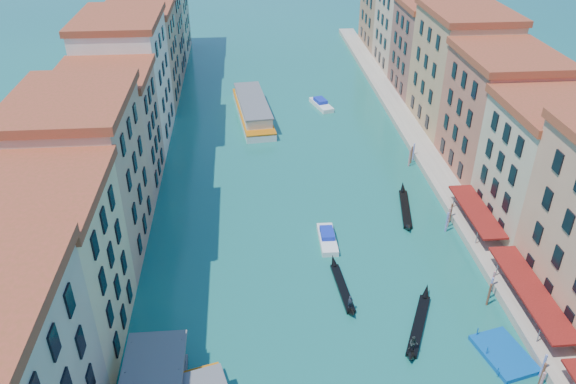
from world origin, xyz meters
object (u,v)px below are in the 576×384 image
gondola_fore (342,287)px  blue_dock (504,354)px  vaporetto_far (253,109)px  gondola_right (418,325)px

gondola_fore → blue_dock: bearing=-42.2°
vaporetto_far → blue_dock: size_ratio=3.38×
gondola_fore → blue_dock: gondola_fore is taller
gondola_right → vaporetto_far: bearing=130.3°
vaporetto_far → gondola_fore: vaporetto_far is taller
vaporetto_far → gondola_right: bearing=-80.8°
vaporetto_far → blue_dock: bearing=-75.5°
gondola_fore → blue_dock: 17.98m
vaporetto_far → gondola_right: (15.45, -56.50, -1.07)m
gondola_right → blue_dock: size_ratio=1.63×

